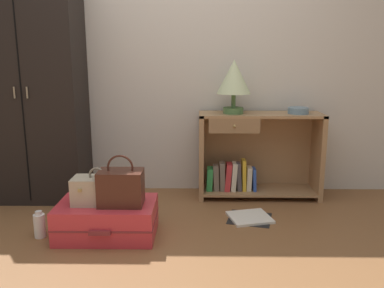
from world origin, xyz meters
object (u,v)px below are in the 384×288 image
at_px(bowl, 298,111).
at_px(handbag, 121,187).
at_px(bookshelf, 253,156).
at_px(open_book_on_floor, 250,218).
at_px(suitcase_large, 107,219).
at_px(bottle, 40,225).
at_px(table_lamp, 234,79).
at_px(train_case, 97,190).
at_px(wardrobe, 33,90).

bearing_deg(bowl, handbag, -148.54).
bearing_deg(handbag, bookshelf, 40.80).
relative_size(handbag, open_book_on_floor, 0.91).
distance_m(suitcase_large, bottle, 0.46).
xyz_separation_m(table_lamp, suitcase_large, (-0.92, -0.80, -0.91)).
relative_size(table_lamp, open_book_on_floor, 1.18).
distance_m(train_case, bottle, 0.47).
distance_m(bookshelf, handbag, 1.32).
bearing_deg(train_case, bookshelf, 35.86).
xyz_separation_m(wardrobe, open_book_on_floor, (1.78, -0.47, -0.93)).
distance_m(table_lamp, bowl, 0.61).
bearing_deg(train_case, wardrobe, 131.93).
height_order(train_case, bottle, train_case).
height_order(bookshelf, table_lamp, table_lamp).
xyz_separation_m(bookshelf, bottle, (-1.57, -0.87, -0.27)).
bearing_deg(bookshelf, handbag, -139.20).
xyz_separation_m(bookshelf, suitcase_large, (-1.11, -0.83, -0.24)).
bearing_deg(train_case, bowl, 28.01).
bearing_deg(bookshelf, bowl, -4.88).
bearing_deg(handbag, bottle, -179.41).
relative_size(bowl, open_book_on_floor, 0.46).
bearing_deg(table_lamp, bookshelf, 8.76).
xyz_separation_m(train_case, open_book_on_floor, (1.08, 0.31, -0.32)).
bearing_deg(open_book_on_floor, table_lamp, 101.31).
relative_size(bookshelf, train_case, 3.21).
bearing_deg(wardrobe, bottle, -69.77).
distance_m(table_lamp, train_case, 1.45).
bearing_deg(bottle, suitcase_large, 4.76).
xyz_separation_m(handbag, bottle, (-0.57, -0.01, -0.27)).
relative_size(suitcase_large, bottle, 3.58).
distance_m(table_lamp, open_book_on_floor, 1.14).
bearing_deg(handbag, open_book_on_floor, 20.13).
relative_size(bottle, open_book_on_floor, 0.50).
xyz_separation_m(suitcase_large, handbag, (0.11, -0.03, 0.24)).
bearing_deg(open_book_on_floor, wardrobe, 165.34).
xyz_separation_m(wardrobe, table_lamp, (1.68, 0.03, 0.09)).
bearing_deg(table_lamp, suitcase_large, -139.00).
bearing_deg(bowl, suitcase_large, -151.45).
height_order(suitcase_large, handbag, handbag).
height_order(bookshelf, open_book_on_floor, bookshelf).
xyz_separation_m(wardrobe, handbag, (0.87, -0.80, -0.58)).
distance_m(bowl, train_case, 1.78).
xyz_separation_m(bookshelf, open_book_on_floor, (-0.09, -0.53, -0.35)).
distance_m(bookshelf, table_lamp, 0.70).
bearing_deg(suitcase_large, handbag, -16.32).
relative_size(wardrobe, bowl, 10.73).
height_order(train_case, open_book_on_floor, train_case).
bearing_deg(wardrobe, suitcase_large, -45.47).
bearing_deg(train_case, table_lamp, 39.75).
bearing_deg(suitcase_large, wardrobe, 134.53).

